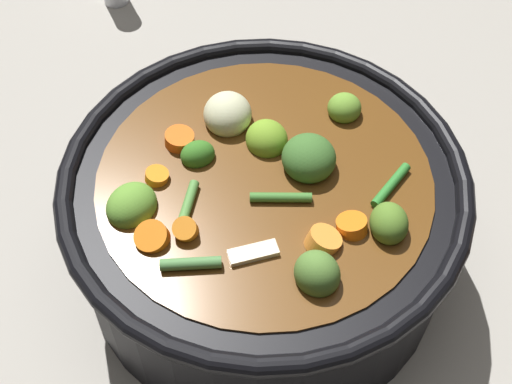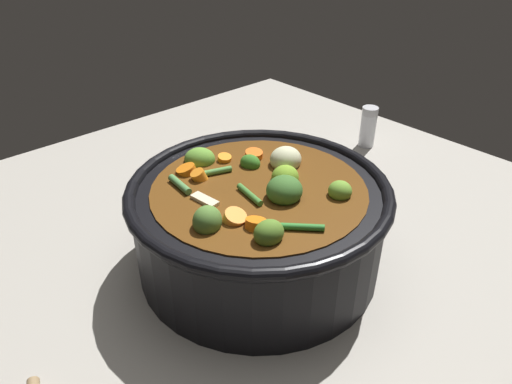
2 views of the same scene
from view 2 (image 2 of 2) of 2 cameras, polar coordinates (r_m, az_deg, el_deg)
The scene contains 3 objects.
ground_plane at distance 0.66m, azimuth 0.32°, elevation -8.38°, with size 1.10×1.10×0.00m, color #9E998E.
cooking_pot at distance 0.62m, azimuth 0.33°, elevation -3.67°, with size 0.33×0.33×0.15m.
salt_shaker at distance 0.97m, azimuth 13.38°, elevation 7.68°, with size 0.03×0.03×0.08m.
Camera 2 is at (-0.34, -0.37, 0.43)m, focal length 33.14 mm.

